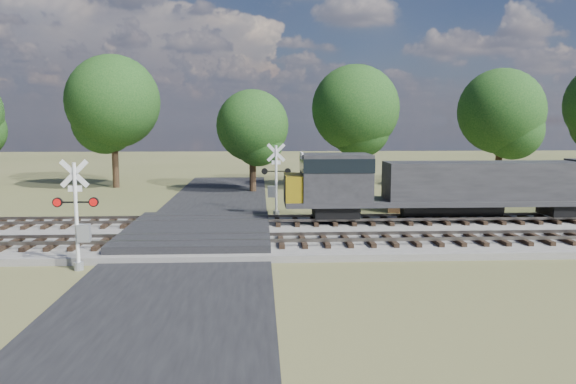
{
  "coord_description": "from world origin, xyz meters",
  "views": [
    {
      "loc": [
        3.04,
        -26.92,
        5.81
      ],
      "look_at": [
        4.52,
        2.0,
        2.11
      ],
      "focal_mm": 35.0,
      "sensor_mm": 36.0,
      "label": 1
    }
  ],
  "objects": [
    {
      "name": "treeline",
      "position": [
        8.91,
        20.68,
        6.8
      ],
      "size": [
        82.81,
        10.98,
        11.42
      ],
      "color": "black",
      "rests_on": "ground"
    },
    {
      "name": "crossing_panel",
      "position": [
        0.0,
        0.5,
        0.32
      ],
      "size": [
        7.0,
        9.0,
        0.62
      ],
      "primitive_type": "cube",
      "color": "#262628",
      "rests_on": "ground"
    },
    {
      "name": "road",
      "position": [
        0.0,
        0.0,
        0.04
      ],
      "size": [
        7.0,
        60.0,
        0.08
      ],
      "primitive_type": "cube",
      "color": "black",
      "rests_on": "ground"
    },
    {
      "name": "crossing_signal_near",
      "position": [
        -3.96,
        -5.16,
        1.81
      ],
      "size": [
        1.75,
        0.38,
        4.34
      ],
      "rotation": [
        0.0,
        0.0,
        0.01
      ],
      "color": "silver",
      "rests_on": "ground"
    },
    {
      "name": "track_near",
      "position": [
        3.12,
        -2.0,
        0.41
      ],
      "size": [
        140.0,
        2.6,
        0.33
      ],
      "color": "black",
      "rests_on": "ballast_bed"
    },
    {
      "name": "ballast_bed",
      "position": [
        10.0,
        0.5,
        0.15
      ],
      "size": [
        140.0,
        10.0,
        0.3
      ],
      "primitive_type": "cube",
      "color": "gray",
      "rests_on": "ground"
    },
    {
      "name": "equipment_shed",
      "position": [
        13.14,
        9.09,
        1.31
      ],
      "size": [
        4.41,
        4.41,
        2.59
      ],
      "rotation": [
        0.0,
        0.0,
        -0.17
      ],
      "color": "#4A2D20",
      "rests_on": "ground"
    },
    {
      "name": "ground",
      "position": [
        0.0,
        0.0,
        0.0
      ],
      "size": [
        160.0,
        160.0,
        0.0
      ],
      "primitive_type": "plane",
      "color": "#494F2A",
      "rests_on": "ground"
    },
    {
      "name": "crossing_signal_far",
      "position": [
        3.96,
        6.99,
        1.85
      ],
      "size": [
        1.79,
        0.39,
        4.45
      ],
      "rotation": [
        0.0,
        0.0,
        3.08
      ],
      "color": "silver",
      "rests_on": "ground"
    },
    {
      "name": "track_far",
      "position": [
        3.12,
        3.0,
        0.41
      ],
      "size": [
        140.0,
        2.6,
        0.33
      ],
      "color": "black",
      "rests_on": "ballast_bed"
    }
  ]
}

